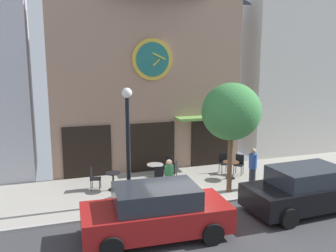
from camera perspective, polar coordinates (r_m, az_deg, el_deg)
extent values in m
cube|color=#9E998E|center=(14.97, -0.29, -9.70)|extent=(26.31, 4.60, 0.05)
cube|color=#A8A5A0|center=(12.94, 2.93, -12.72)|extent=(26.31, 0.12, 0.08)
cube|color=#9E7A66|center=(17.37, -3.55, 6.61)|extent=(9.03, 2.18, 7.95)
cylinder|color=gold|center=(16.22, -2.54, 10.59)|extent=(1.86, 0.10, 1.86)
cylinder|color=#1E6660|center=(16.16, -2.48, 10.59)|extent=(1.52, 0.04, 1.52)
cube|color=gold|center=(16.17, -1.90, 10.10)|extent=(0.35, 0.03, 0.32)
cube|color=gold|center=(16.21, -1.42, 11.09)|extent=(0.61, 0.03, 0.33)
cube|color=black|center=(16.18, -12.78, -4.05)|extent=(2.11, 0.10, 2.30)
cube|color=black|center=(16.72, -2.45, -3.33)|extent=(2.11, 0.10, 2.30)
cube|color=black|center=(17.75, 6.95, -2.58)|extent=(2.11, 0.10, 2.30)
cube|color=#72A84C|center=(17.03, 6.02, 1.34)|extent=(2.89, 0.90, 0.12)
cube|color=silver|center=(22.45, 17.87, 16.76)|extent=(5.83, 4.94, 15.57)
cylinder|color=black|center=(13.29, -6.24, -11.47)|extent=(0.32, 0.32, 0.36)
cylinder|color=black|center=(12.75, -6.40, -4.18)|extent=(0.14, 0.14, 3.85)
sphere|color=white|center=(12.39, -6.60, 5.28)|extent=(0.36, 0.36, 0.36)
cylinder|color=brown|center=(14.20, 9.85, -5.78)|extent=(0.20, 0.20, 2.40)
ellipsoid|color=#3D8442|center=(13.78, 10.11, 2.28)|extent=(2.32, 2.09, 2.20)
cylinder|color=black|center=(14.60, -8.76, -8.77)|extent=(0.07, 0.07, 0.71)
cylinder|color=black|center=(14.71, -8.72, -10.02)|extent=(0.40, 0.40, 0.03)
cylinder|color=black|center=(14.49, -8.80, -7.44)|extent=(0.60, 0.60, 0.03)
cylinder|color=black|center=(15.55, -2.07, -7.45)|extent=(0.07, 0.07, 0.70)
cylinder|color=black|center=(15.66, -2.06, -8.62)|extent=(0.40, 0.40, 0.03)
cylinder|color=gray|center=(15.45, -2.08, -6.21)|extent=(0.72, 0.72, 0.03)
cylinder|color=black|center=(16.02, 10.01, -6.99)|extent=(0.07, 0.07, 0.75)
cylinder|color=black|center=(16.13, 9.97, -8.20)|extent=(0.40, 0.40, 0.03)
cylinder|color=brown|center=(15.91, 10.05, -5.71)|extent=(0.71, 0.71, 0.03)
cube|color=black|center=(16.69, 8.96, -5.96)|extent=(0.43, 0.43, 0.04)
cube|color=black|center=(16.79, 8.75, -5.06)|extent=(0.38, 0.07, 0.45)
cylinder|color=black|center=(16.55, 8.62, -6.92)|extent=(0.03, 0.03, 0.45)
cylinder|color=black|center=(16.67, 9.71, -6.81)|extent=(0.03, 0.03, 0.45)
cylinder|color=black|center=(16.85, 8.18, -6.59)|extent=(0.03, 0.03, 0.45)
cylinder|color=black|center=(16.97, 9.26, -6.49)|extent=(0.03, 0.03, 0.45)
cube|color=black|center=(16.60, 11.23, -6.13)|extent=(0.57, 0.57, 0.04)
cube|color=black|center=(16.70, 11.42, -5.23)|extent=(0.30, 0.29, 0.45)
cylinder|color=black|center=(16.55, 10.48, -6.97)|extent=(0.03, 0.03, 0.45)
cylinder|color=black|center=(16.46, 11.63, -7.10)|extent=(0.03, 0.03, 0.45)
cylinder|color=black|center=(16.86, 10.80, -6.65)|extent=(0.03, 0.03, 0.45)
cylinder|color=black|center=(16.78, 11.92, -6.78)|extent=(0.03, 0.03, 0.45)
cube|color=black|center=(14.76, -11.51, -8.25)|extent=(0.49, 0.49, 0.04)
cube|color=black|center=(14.72, -12.24, -7.41)|extent=(0.14, 0.38, 0.45)
cylinder|color=black|center=(14.65, -10.91, -9.30)|extent=(0.03, 0.03, 0.45)
cylinder|color=black|center=(14.97, -10.73, -8.87)|extent=(0.03, 0.03, 0.45)
cylinder|color=black|center=(14.70, -12.24, -9.29)|extent=(0.03, 0.03, 0.45)
cylinder|color=black|center=(15.02, -12.03, -8.85)|extent=(0.03, 0.03, 0.45)
cube|color=black|center=(14.78, -1.46, -8.01)|extent=(0.49, 0.49, 0.04)
cube|color=black|center=(14.54, -1.45, -7.39)|extent=(0.38, 0.14, 0.45)
cylinder|color=black|center=(15.02, -0.82, -8.61)|extent=(0.03, 0.03, 0.45)
cylinder|color=black|center=(15.01, -2.13, -8.63)|extent=(0.03, 0.03, 0.45)
cylinder|color=black|center=(14.70, -0.77, -9.04)|extent=(0.03, 0.03, 0.45)
cylinder|color=black|center=(14.69, -2.11, -9.06)|extent=(0.03, 0.03, 0.45)
cube|color=black|center=(15.26, 0.57, -7.41)|extent=(0.56, 0.56, 0.04)
cube|color=black|center=(15.14, 1.23, -6.66)|extent=(0.26, 0.33, 0.45)
cylinder|color=black|center=(15.53, 0.16, -7.96)|extent=(0.03, 0.03, 0.45)
cylinder|color=black|center=(15.22, -0.24, -8.34)|extent=(0.03, 0.03, 0.45)
cylinder|color=black|center=(15.43, 1.37, -8.08)|extent=(0.03, 0.03, 0.45)
cylinder|color=black|center=(15.13, 1.00, -8.47)|extent=(0.03, 0.03, 0.45)
cube|color=black|center=(16.05, -0.26, -6.50)|extent=(0.55, 0.55, 0.04)
cube|color=black|center=(16.11, 0.17, -5.60)|extent=(0.22, 0.35, 0.45)
cylinder|color=black|center=(16.11, -1.12, -7.28)|extent=(0.03, 0.03, 0.45)
cylinder|color=black|center=(15.89, -0.22, -7.53)|extent=(0.03, 0.03, 0.45)
cylinder|color=black|center=(16.34, -0.30, -7.01)|extent=(0.03, 0.03, 0.45)
cylinder|color=black|center=(16.13, 0.60, -7.26)|extent=(0.03, 0.03, 0.45)
cylinder|color=#2D2D38|center=(13.08, 0.16, -10.62)|extent=(0.37, 0.37, 0.85)
cylinder|color=#338C4C|center=(12.84, 0.17, -7.60)|extent=(0.45, 0.45, 0.60)
sphere|color=tan|center=(12.72, 0.17, -5.85)|extent=(0.22, 0.22, 0.22)
cylinder|color=#2D2D38|center=(14.97, 13.32, -8.15)|extent=(0.37, 0.37, 0.85)
cylinder|color=#3359B2|center=(14.76, 13.44, -5.48)|extent=(0.45, 0.45, 0.60)
sphere|color=tan|center=(14.66, 13.51, -3.94)|extent=(0.22, 0.22, 0.22)
cube|color=maroon|center=(10.79, -1.93, -14.40)|extent=(4.38, 1.99, 0.75)
cube|color=#262B33|center=(10.53, -1.95, -11.17)|extent=(2.48, 1.69, 0.60)
cylinder|color=black|center=(10.55, 7.16, -16.76)|extent=(0.65, 0.25, 0.64)
cylinder|color=black|center=(12.06, 3.76, -13.07)|extent=(0.65, 0.25, 0.64)
cylinder|color=black|center=(9.91, -9.03, -18.73)|extent=(0.65, 0.25, 0.64)
cylinder|color=black|center=(11.51, -10.14, -14.43)|extent=(0.65, 0.25, 0.64)
cube|color=black|center=(13.38, 21.18, -10.10)|extent=(4.37, 1.98, 0.75)
cube|color=#262B33|center=(13.17, 21.37, -7.42)|extent=(2.47, 1.69, 0.60)
cylinder|color=black|center=(15.01, 22.89, -9.09)|extent=(0.65, 0.25, 0.64)
cylinder|color=black|center=(11.98, 18.83, -13.81)|extent=(0.65, 0.25, 0.64)
cylinder|color=black|center=(13.29, 13.81, -11.08)|extent=(0.65, 0.25, 0.64)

